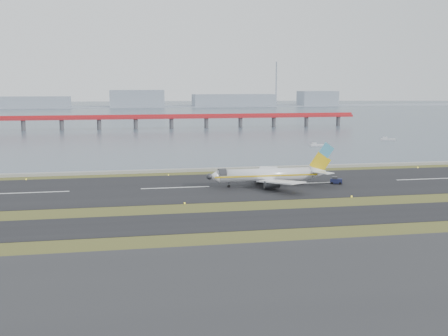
# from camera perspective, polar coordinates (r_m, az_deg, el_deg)

# --- Properties ---
(ground) EXTENTS (1000.00, 1000.00, 0.00)m
(ground) POSITION_cam_1_polar(r_m,az_deg,el_deg) (135.27, -3.64, -4.34)
(ground) COLOR #3E4D1B
(ground) RESTS_ON ground
(apron_strip) EXTENTS (1000.00, 50.00, 0.10)m
(apron_strip) POSITION_cam_1_polar(r_m,az_deg,el_deg) (83.21, 1.22, -12.65)
(apron_strip) COLOR #2D2D2F
(apron_strip) RESTS_ON ground
(taxiway_strip) EXTENTS (1000.00, 18.00, 0.10)m
(taxiway_strip) POSITION_cam_1_polar(r_m,az_deg,el_deg) (123.68, -2.94, -5.54)
(taxiway_strip) COLOR black
(taxiway_strip) RESTS_ON ground
(runway_strip) EXTENTS (1000.00, 45.00, 0.10)m
(runway_strip) POSITION_cam_1_polar(r_m,az_deg,el_deg) (164.46, -4.95, -2.02)
(runway_strip) COLOR black
(runway_strip) RESTS_ON ground
(seawall) EXTENTS (1000.00, 2.50, 1.00)m
(seawall) POSITION_cam_1_polar(r_m,az_deg,el_deg) (193.83, -5.86, -0.28)
(seawall) COLOR gray
(seawall) RESTS_ON ground
(bay_water) EXTENTS (1400.00, 800.00, 1.30)m
(bay_water) POSITION_cam_1_polar(r_m,az_deg,el_deg) (591.86, -9.25, 5.53)
(bay_water) COLOR #475966
(bay_water) RESTS_ON ground
(red_pier) EXTENTS (260.00, 5.00, 10.20)m
(red_pier) POSITION_cam_1_polar(r_m,az_deg,el_deg) (383.27, -5.37, 5.10)
(red_pier) COLOR red
(red_pier) RESTS_ON ground
(far_shoreline) EXTENTS (1400.00, 80.00, 60.50)m
(far_shoreline) POSITION_cam_1_polar(r_m,az_deg,el_deg) (751.84, -8.57, 6.63)
(far_shoreline) COLOR #8A95A3
(far_shoreline) RESTS_ON ground
(airliner) EXTENTS (38.52, 32.89, 12.80)m
(airliner) POSITION_cam_1_polar(r_m,az_deg,el_deg) (166.51, 4.71, -0.69)
(airliner) COLOR white
(airliner) RESTS_ON ground
(pushback_tug) EXTENTS (4.02, 3.16, 2.26)m
(pushback_tug) POSITION_cam_1_polar(r_m,az_deg,el_deg) (173.34, 11.30, -1.26)
(pushback_tug) COLOR #161A3C
(pushback_tug) RESTS_ON ground
(workboat_near) EXTENTS (7.08, 2.77, 1.68)m
(workboat_near) POSITION_cam_1_polar(r_m,az_deg,el_deg) (277.50, 9.39, 2.32)
(workboat_near) COLOR silver
(workboat_near) RESTS_ON ground
(workboat_far) EXTENTS (7.81, 5.03, 1.82)m
(workboat_far) POSITION_cam_1_polar(r_m,az_deg,el_deg) (314.24, 16.28, 2.82)
(workboat_far) COLOR silver
(workboat_far) RESTS_ON ground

